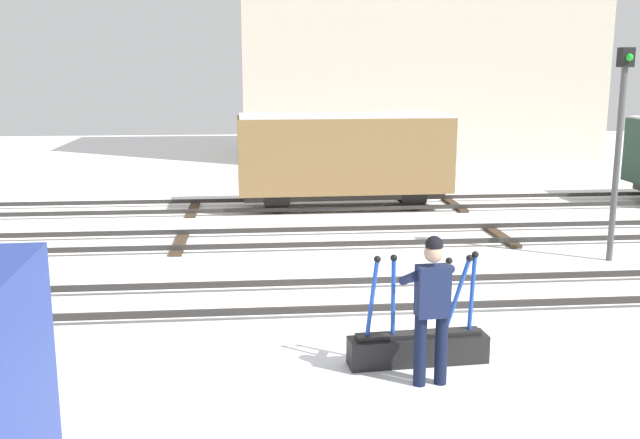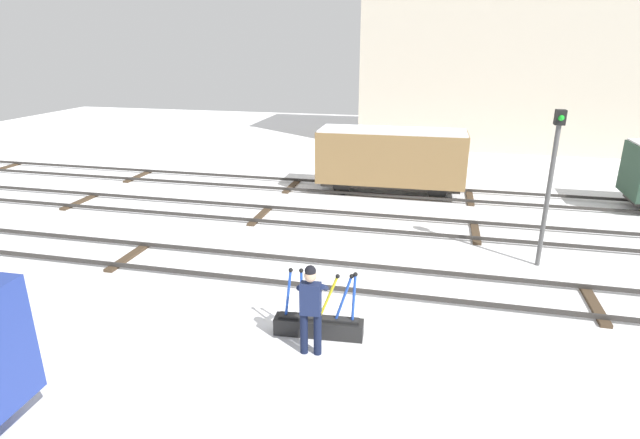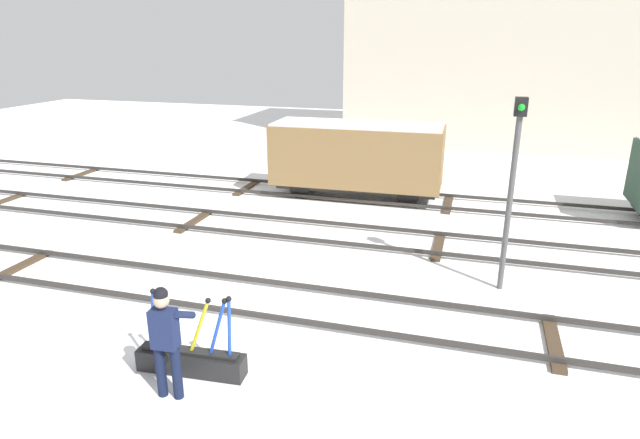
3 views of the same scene
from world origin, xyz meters
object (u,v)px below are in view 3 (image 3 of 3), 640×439
at_px(rail_worker, 166,335).
at_px(freight_car_near_switch, 357,156).
at_px(switch_lever_frame, 191,359).
at_px(signal_post, 513,178).

xyz_separation_m(rail_worker, freight_car_near_switch, (0.36, 11.12, 0.39)).
bearing_deg(switch_lever_frame, signal_post, 39.64).
bearing_deg(switch_lever_frame, rail_worker, -94.69).
distance_m(rail_worker, signal_post, 7.32).
bearing_deg(signal_post, switch_lever_frame, -136.43).
distance_m(switch_lever_frame, freight_car_near_switch, 10.57).
relative_size(switch_lever_frame, rail_worker, 1.00).
height_order(switch_lever_frame, freight_car_near_switch, freight_car_near_switch).
distance_m(switch_lever_frame, rail_worker, 1.00).
xyz_separation_m(switch_lever_frame, rail_worker, (-0.01, -0.62, 0.79)).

